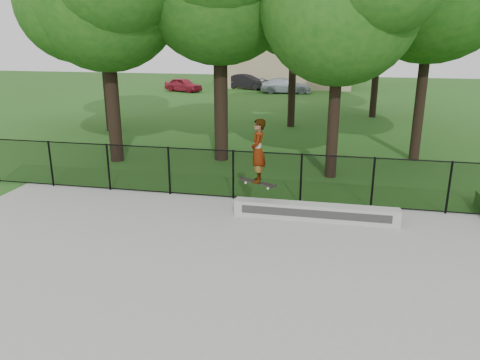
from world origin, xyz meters
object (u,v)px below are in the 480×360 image
at_px(car_a, 183,85).
at_px(car_c, 286,86).
at_px(grind_ledge, 315,212).
at_px(car_b, 248,81).
at_px(skater_airborne, 258,152).

relative_size(car_a, car_c, 0.88).
bearing_deg(car_c, grind_ledge, -177.69).
distance_m(grind_ledge, car_b, 31.29).
relative_size(car_c, skater_airborne, 2.09).
distance_m(car_a, skater_airborne, 29.54).
height_order(car_b, skater_airborne, skater_airborne).
height_order(grind_ledge, car_c, car_c).
xyz_separation_m(car_b, car_c, (3.63, -2.36, -0.06)).
relative_size(grind_ledge, car_b, 1.17).
distance_m(car_c, skater_airborne, 28.13).
distance_m(car_b, car_c, 4.34).
bearing_deg(grind_ledge, car_b, 104.00).
height_order(grind_ledge, car_b, car_b).
relative_size(car_a, car_b, 0.92).
xyz_separation_m(grind_ledge, skater_airborne, (-1.56, -0.01, 1.56)).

